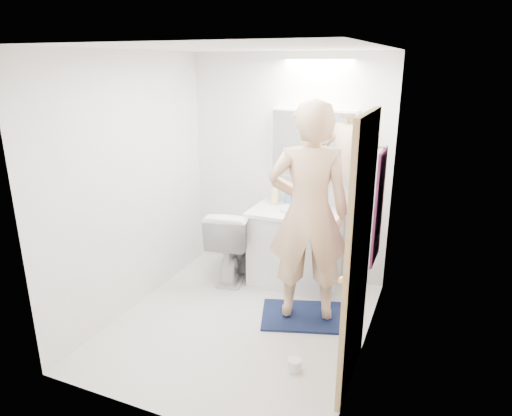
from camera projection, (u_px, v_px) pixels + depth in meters
The scene contains 23 objects.
floor at pixel (240, 323), 4.18m from camera, with size 2.50×2.50×0.00m, color silver.
ceiling at pixel (237, 48), 3.44m from camera, with size 2.50×2.50×0.00m, color white.
wall_back at pixel (288, 168), 4.91m from camera, with size 2.50×2.50×0.00m, color white.
wall_front at pixel (151, 254), 2.72m from camera, with size 2.50×2.50×0.00m, color white.
wall_left at pixel (132, 185), 4.22m from camera, with size 2.50×2.50×0.00m, color white.
wall_right at pixel (372, 215), 3.40m from camera, with size 2.50×2.50×0.00m, color white.
vanity_cabinet at pixel (295, 249), 4.83m from camera, with size 0.90×0.55×0.78m, color silver.
countertop at pixel (296, 213), 4.71m from camera, with size 0.95×0.58×0.04m, color white.
sink_basin at pixel (297, 209), 4.72m from camera, with size 0.36×0.36×0.03m, color white.
faucet at pixel (303, 198), 4.87m from camera, with size 0.02×0.02×0.16m, color silver.
medicine_cabinet at pixel (314, 143), 4.64m from camera, with size 0.88×0.14×0.70m, color white.
mirror_panel at pixel (312, 145), 4.57m from camera, with size 0.84×0.01×0.66m, color silver.
toilet at pixel (233, 243), 4.98m from camera, with size 0.45×0.79×0.81m, color white.
bath_rug at pixel (305, 316), 4.28m from camera, with size 0.80×0.55×0.02m, color #162046.
person at pixel (309, 213), 3.96m from camera, with size 0.72×0.47×1.98m, color #D7AA81.
door at pixel (358, 257), 3.16m from camera, with size 0.04×0.80×2.00m, color tan.
door_knob at pixel (342, 281), 2.93m from camera, with size 0.06×0.06×0.06m, color gold.
towel at pixel (379, 207), 3.92m from camera, with size 0.02×0.42×1.00m, color #1A133D.
towel_hook at pixel (382, 147), 3.77m from camera, with size 0.02×0.02×0.07m, color silver.
soap_bottle_a at pixel (275, 194), 4.90m from camera, with size 0.09×0.09×0.23m, color #ECE599.
soap_bottle_b at pixel (290, 197), 4.88m from camera, with size 0.08×0.09×0.19m, color #517CAE.
toothbrush_cup at pixel (318, 205), 4.75m from camera, with size 0.11×0.11×0.10m, color #4554CF.
toilet_paper_roll at pixel (294, 365), 3.52m from camera, with size 0.11×0.11×0.10m, color white.
Camera 1 is at (1.56, -3.30, 2.30)m, focal length 31.83 mm.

